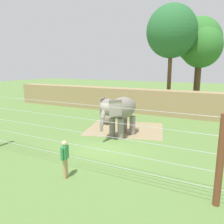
# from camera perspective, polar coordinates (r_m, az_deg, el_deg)

# --- Properties ---
(ground_plane) EXTENTS (120.00, 120.00, 0.00)m
(ground_plane) POSITION_cam_1_polar(r_m,az_deg,el_deg) (13.36, -0.93, -9.03)
(ground_plane) COLOR #5B7F3D
(dirt_patch) EXTENTS (6.67, 6.01, 0.01)m
(dirt_patch) POSITION_cam_1_polar(r_m,az_deg,el_deg) (17.23, 3.35, -4.29)
(dirt_patch) COLOR #937F5B
(dirt_patch) RESTS_ON ground
(embankment_wall) EXTENTS (36.00, 1.80, 2.43)m
(embankment_wall) POSITION_cam_1_polar(r_m,az_deg,el_deg) (22.76, 11.96, 2.46)
(embankment_wall) COLOR #997F56
(embankment_wall) RESTS_ON ground
(elephant) EXTENTS (1.93, 3.62, 2.73)m
(elephant) POSITION_cam_1_polar(r_m,az_deg,el_deg) (14.97, 2.07, 0.42)
(elephant) COLOR gray
(elephant) RESTS_ON ground
(enrichment_ball) EXTENTS (0.95, 0.95, 0.95)m
(enrichment_ball) POSITION_cam_1_polar(r_m,az_deg,el_deg) (18.55, -1.20, -1.63)
(enrichment_ball) COLOR gray
(enrichment_ball) RESTS_ON ground
(cable_fence) EXTENTS (12.90, 0.24, 3.22)m
(cable_fence) POSITION_cam_1_polar(r_m,az_deg,el_deg) (10.27, -9.55, -5.98)
(cable_fence) COLOR brown
(cable_fence) RESTS_ON ground
(zookeeper) EXTENTS (0.31, 0.57, 1.67)m
(zookeeper) POSITION_cam_1_polar(r_m,az_deg,el_deg) (9.80, -11.92, -11.29)
(zookeeper) COLOR tan
(zookeeper) RESTS_ON ground
(feed_trough) EXTENTS (0.82, 1.48, 0.44)m
(feed_trough) POSITION_cam_1_polar(r_m,az_deg,el_deg) (22.02, -1.91, -0.22)
(feed_trough) COLOR slate
(feed_trough) RESTS_ON ground
(tree_far_left) EXTENTS (5.43, 5.43, 11.29)m
(tree_far_left) POSITION_cam_1_polar(r_m,az_deg,el_deg) (26.54, 14.95, 19.18)
(tree_far_left) COLOR brown
(tree_far_left) RESTS_ON ground
(tree_left_of_centre) EXTENTS (4.71, 4.71, 9.49)m
(tree_left_of_centre) POSITION_cam_1_polar(r_m,az_deg,el_deg) (28.86, 21.79, 15.25)
(tree_left_of_centre) COLOR brown
(tree_left_of_centre) RESTS_ON ground
(tree_behind_wall) EXTENTS (5.25, 5.25, 10.48)m
(tree_behind_wall) POSITION_cam_1_polar(r_m,az_deg,el_deg) (29.74, 21.23, 16.52)
(tree_behind_wall) COLOR brown
(tree_behind_wall) RESTS_ON ground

